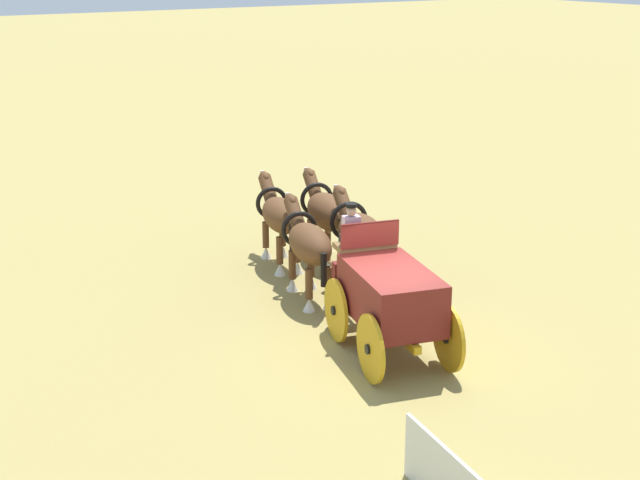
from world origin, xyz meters
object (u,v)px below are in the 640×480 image
Objects in this scene: draft_horse_lead_near at (279,216)px; draft_horse_lead_off at (326,212)px; draft_horse_rear_off at (359,236)px; show_wagon at (388,295)px; draft_horse_rear_near at (308,244)px.

draft_horse_lead_near is 0.97× the size of draft_horse_lead_off.
show_wagon is at bearing 154.70° from draft_horse_rear_off.
draft_horse_lead_off is (5.74, -2.18, 0.06)m from show_wagon.
draft_horse_lead_near is (6.08, -0.93, 0.07)m from show_wagon.
draft_horse_rear_near is 0.99× the size of draft_horse_rear_off.
draft_horse_lead_off is (-0.34, -1.25, -0.00)m from draft_horse_lead_near.
draft_horse_rear_near is at bearing -4.27° from show_wagon.
show_wagon is at bearing 175.73° from draft_horse_rear_near.
draft_horse_lead_off is at bearing -105.20° from draft_horse_lead_near.
show_wagon is at bearing 159.19° from draft_horse_lead_off.
show_wagon reaches higher than draft_horse_lead_near.
draft_horse_lead_near is 1.30m from draft_horse_lead_off.
show_wagon reaches higher than draft_horse_lead_off.
draft_horse_rear_near is 0.96× the size of draft_horse_lead_off.
draft_horse_lead_off is (2.18, -1.91, -0.02)m from draft_horse_rear_near.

